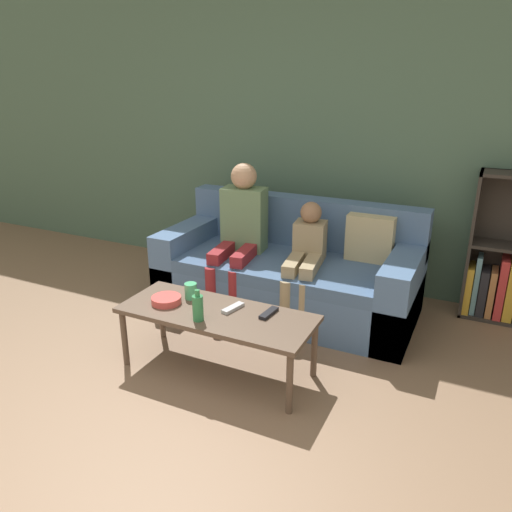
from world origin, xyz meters
name	(u,v)px	position (x,y,z in m)	size (l,w,h in m)	color
ground_plane	(78,496)	(0.00, 0.00, 0.00)	(22.00, 22.00, 0.00)	#84664C
wall_back	(310,137)	(0.00, 2.97, 1.30)	(12.00, 0.06, 2.60)	#4C6B56
couch	(290,274)	(0.12, 2.25, 0.29)	(2.03, 0.91, 0.86)	#4C6B93
bookshelf	(512,270)	(1.73, 2.81, 0.41)	(0.68, 0.28, 1.15)	#332D28
coffee_table	(217,318)	(0.06, 1.19, 0.38)	(1.24, 0.49, 0.42)	brown
person_adult	(240,226)	(-0.28, 2.16, 0.67)	(0.38, 0.66, 1.16)	maroon
person_child	(305,256)	(0.30, 2.10, 0.52)	(0.32, 0.65, 0.91)	#9E8966
cup_near	(191,291)	(-0.19, 1.29, 0.47)	(0.08, 0.08, 0.11)	#4CB77A
tv_remote_0	(233,308)	(0.14, 1.26, 0.43)	(0.09, 0.18, 0.02)	#B7B7BC
tv_remote_1	(269,313)	(0.37, 1.29, 0.43)	(0.06, 0.17, 0.02)	black
snack_bowl	(166,300)	(-0.30, 1.15, 0.44)	(0.19, 0.19, 0.05)	#DB4C47
bottle	(198,307)	(0.01, 1.04, 0.50)	(0.07, 0.07, 0.20)	#33844C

